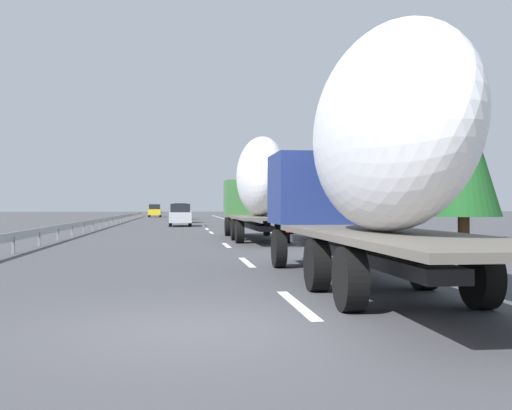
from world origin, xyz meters
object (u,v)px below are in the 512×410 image
Objects in this scene: truck_lead at (258,185)px; car_white_van at (181,214)px; car_silver_hatch at (180,215)px; car_yellow_coupe at (155,211)px; road_sign at (270,197)px; car_black_suv at (180,211)px; truck_trailing at (369,153)px.

truck_lead reaches higher than car_white_van.
truck_lead is 22.01m from car_silver_hatch.
car_yellow_coupe is 47.77m from road_sign.
truck_lead is 48.65m from car_black_suv.
road_sign is at bearing -167.87° from car_black_suv.
car_white_van is at bearing 23.01° from road_sign.
car_black_suv is (66.39, 3.65, -1.77)m from truck_trailing.
car_white_van is at bearing 6.23° from truck_lead.
truck_trailing is 3.90× the size of road_sign.
truck_trailing reaches higher than truck_lead.
car_silver_hatch is at bearing 56.41° from road_sign.
truck_trailing reaches higher than car_black_suv.
truck_trailing is at bearing -174.65° from car_silver_hatch.
truck_trailing reaches higher than car_white_van.
car_yellow_coupe is (81.59, 7.37, -1.81)m from truck_trailing.
truck_lead reaches higher than car_yellow_coupe.
car_yellow_coupe is at bearing 12.66° from road_sign.
car_black_suv is 0.94× the size of car_silver_hatch.
car_yellow_coupe is at bearing 13.74° from car_black_suv.
car_white_van is at bearing -0.62° from car_silver_hatch.
truck_lead is 17.91m from truck_trailing.
truck_trailing is 50.91m from car_white_van.
truck_trailing is at bearing 180.00° from truck_lead.
road_sign is (-4.52, -6.80, 1.40)m from car_silver_hatch.
car_white_van is (32.84, 3.58, -1.81)m from truck_lead.
truck_lead is 2.84× the size of car_black_suv.
car_white_van is (-30.85, -3.78, -0.04)m from car_yellow_coupe.
car_black_suv is 15.64m from car_white_van.
road_sign reaches higher than car_white_van.
car_black_suv is at bearing 12.13° from road_sign.
car_black_suv is at bearing 4.30° from truck_lead.
truck_trailing reaches higher than road_sign.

